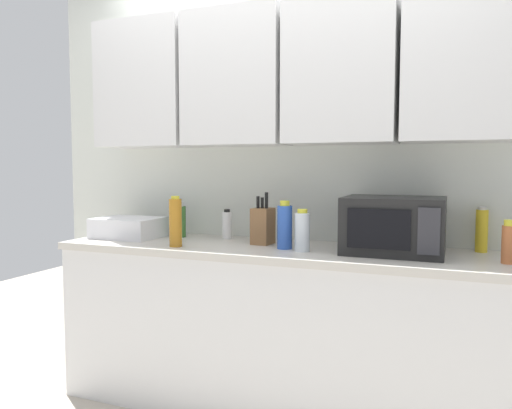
{
  "coord_description": "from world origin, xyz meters",
  "views": [
    {
      "loc": [
        0.87,
        -2.79,
        1.33
      ],
      "look_at": [
        -0.15,
        -0.25,
        1.12
      ],
      "focal_mm": 34.87,
      "sensor_mm": 36.0,
      "label": 1
    }
  ],
  "objects": [
    {
      "name": "bottle_white_jar",
      "position": [
        -0.38,
        -0.13,
        0.98
      ],
      "size": [
        0.06,
        0.06,
        0.18
      ],
      "color": "white",
      "rests_on": "counter_run"
    },
    {
      "name": "bottle_spice_jar",
      "position": [
        1.1,
        -0.36,
        0.99
      ],
      "size": [
        0.06,
        0.06,
        0.19
      ],
      "color": "#BC6638",
      "rests_on": "counter_run"
    },
    {
      "name": "counter_run",
      "position": [
        0.0,
        -0.3,
        0.45
      ],
      "size": [
        2.43,
        0.63,
        0.9
      ],
      "color": "silver",
      "rests_on": "ground_plane"
    },
    {
      "name": "microwave",
      "position": [
        0.59,
        -0.28,
        1.04
      ],
      "size": [
        0.48,
        0.37,
        0.28
      ],
      "color": "black",
      "rests_on": "counter_run"
    },
    {
      "name": "bottle_amber_vinegar",
      "position": [
        -0.52,
        -0.5,
        1.03
      ],
      "size": [
        0.07,
        0.07,
        0.27
      ],
      "color": "#AD701E",
      "rests_on": "counter_run"
    },
    {
      "name": "dish_rack",
      "position": [
        -0.96,
        -0.3,
        0.96
      ],
      "size": [
        0.38,
        0.3,
        0.12
      ],
      "primitive_type": "cube",
      "color": "silver",
      "rests_on": "counter_run"
    },
    {
      "name": "bottle_green_oil",
      "position": [
        -0.68,
        -0.17,
        1.0
      ],
      "size": [
        0.07,
        0.07,
        0.22
      ],
      "color": "#386B2D",
      "rests_on": "counter_run"
    },
    {
      "name": "knife_block",
      "position": [
        -0.11,
        -0.24,
        1.0
      ],
      "size": [
        0.11,
        0.13,
        0.29
      ],
      "color": "brown",
      "rests_on": "counter_run"
    },
    {
      "name": "wall_back_with_cabinets",
      "position": [
        0.0,
        -0.07,
        1.58
      ],
      "size": [
        3.3,
        0.38,
        2.6
      ],
      "color": "silver",
      "rests_on": "ground_plane"
    },
    {
      "name": "bottle_yellow_mustard",
      "position": [
        1.0,
        -0.08,
        1.01
      ],
      "size": [
        0.06,
        0.06,
        0.23
      ],
      "color": "gold",
      "rests_on": "counter_run"
    },
    {
      "name": "bottle_blue_cleaner",
      "position": [
        0.05,
        -0.34,
        1.02
      ],
      "size": [
        0.08,
        0.08,
        0.25
      ],
      "color": "#2D56B7",
      "rests_on": "counter_run"
    },
    {
      "name": "bottle_clear_tall",
      "position": [
        0.16,
        -0.39,
        1.0
      ],
      "size": [
        0.08,
        0.08,
        0.22
      ],
      "color": "silver",
      "rests_on": "counter_run"
    }
  ]
}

